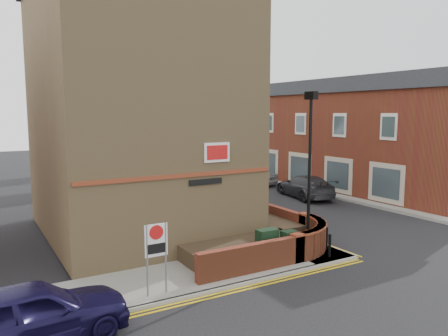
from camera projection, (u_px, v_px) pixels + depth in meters
ground at (295, 273)px, 15.41m from camera, size 120.00×120.00×0.00m
pavement_corner at (187, 276)px, 14.93m from camera, size 13.00×3.00×0.12m
pavement_main at (168, 194)px, 30.10m from camera, size 2.00×32.00×0.12m
pavement_far at (318, 187)px, 33.06m from camera, size 4.00×40.00×0.12m
kerb_side at (208, 292)px, 13.65m from camera, size 13.00×0.15×0.12m
kerb_main_near at (181, 193)px, 30.60m from camera, size 0.15×32.00×0.12m
kerb_main_far at (298, 189)px, 32.05m from camera, size 0.15×40.00×0.12m
yellow_lines_side at (212, 296)px, 13.44m from camera, size 13.00×0.28×0.01m
yellow_lines_main at (185, 193)px, 30.73m from camera, size 0.28×32.00×0.01m
corner_building at (138, 100)px, 20.05m from camera, size 8.95×10.40×13.60m
garden_wall at (255, 253)px, 17.55m from camera, size 6.80×6.00×1.20m
lamppost at (309, 172)px, 16.82m from camera, size 0.25×0.50×6.30m
utility_cabinet_large at (267, 245)px, 16.28m from camera, size 0.80×0.45×1.20m
utility_cabinet_small at (289, 245)px, 16.43m from camera, size 0.55×0.40×1.10m
bollard_near at (330, 246)px, 16.69m from camera, size 0.11×0.11×0.90m
bollard_far at (326, 238)px, 17.67m from camera, size 0.11×0.11×0.90m
zone_sign at (156, 246)px, 13.12m from camera, size 0.72×0.07×2.20m
far_terrace at (300, 132)px, 36.73m from camera, size 5.40×30.40×8.00m
far_terrace_cream at (190, 125)px, 54.70m from camera, size 5.40×12.40×8.00m
tree_near at (179, 127)px, 27.84m from camera, size 3.64×3.65×6.70m
tree_mid at (137, 118)px, 34.62m from camera, size 4.03×4.03×7.42m
tree_far at (109, 120)px, 41.50m from camera, size 3.81×3.81×7.00m
traffic_light_assembly at (131, 146)px, 37.66m from camera, size 0.20×0.16×4.20m
navy_hatchback at (32, 314)px, 10.56m from camera, size 4.78×2.26×1.58m
silver_car_near at (194, 184)px, 30.19m from camera, size 2.45×4.83×1.52m
red_car_main at (158, 172)px, 36.73m from camera, size 3.77×5.56×1.41m
grey_car_far at (305, 186)px, 29.13m from camera, size 3.02×5.46×1.50m
silver_car_far at (252, 176)px, 34.31m from camera, size 3.13×4.42×1.40m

